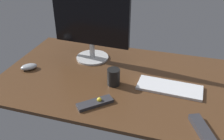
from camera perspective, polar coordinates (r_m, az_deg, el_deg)
desk at (r=148.02cm, az=1.64°, el=-2.13°), size 140.00×84.00×2.00cm
monitor at (r=159.05cm, az=-4.85°, el=10.98°), size 50.45×21.53×46.85cm
keyboard at (r=141.29cm, az=13.01°, el=-3.95°), size 35.72×15.46×1.44cm
computer_mouse at (r=163.55cm, az=-18.46°, el=0.69°), size 11.45×11.19×3.46cm
media_remote at (r=126.78cm, az=-3.84°, el=-7.48°), size 17.33×16.62×3.38cm
tv_remote at (r=118.67cm, az=19.89°, el=-12.61°), size 12.21×18.44×2.59cm
coffee_mug at (r=139.12cm, az=0.36°, el=-1.61°), size 7.18×7.18×9.71cm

